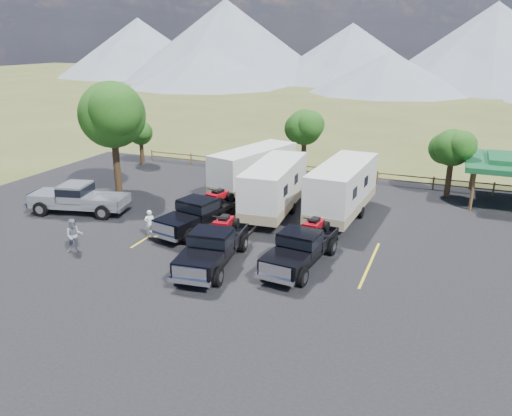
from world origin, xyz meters
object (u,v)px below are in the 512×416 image
at_px(person_b, 74,236).
at_px(trailer_left, 254,170).
at_px(rig_center, 213,245).
at_px(trailer_right, 342,190).
at_px(rig_right, 301,246).
at_px(pickup_silver, 79,198).
at_px(rig_left, 201,212).
at_px(person_a, 150,224).
at_px(tree_big_nw, 112,115).
at_px(trailer_center, 274,188).

bearing_deg(person_b, trailer_left, 32.35).
bearing_deg(rig_center, trailer_right, 58.27).
bearing_deg(trailer_right, person_b, -134.70).
xyz_separation_m(rig_right, person_b, (-11.20, -2.93, -0.07)).
height_order(trailer_right, pickup_silver, trailer_right).
bearing_deg(trailer_left, person_b, -93.72).
relative_size(rig_center, person_b, 3.52).
distance_m(rig_left, rig_center, 4.88).
relative_size(trailer_right, person_b, 5.39).
xyz_separation_m(rig_center, pickup_silver, (-11.20, 3.55, 0.00)).
distance_m(trailer_left, trailer_right, 7.45).
distance_m(rig_center, trailer_right, 10.00).
height_order(trailer_right, person_a, trailer_right).
xyz_separation_m(trailer_right, pickup_silver, (-15.39, -5.50, -0.76)).
bearing_deg(pickup_silver, rig_left, 79.82).
distance_m(tree_big_nw, rig_left, 10.54).
bearing_deg(person_b, rig_right, -24.07).
bearing_deg(person_b, rig_center, -27.99).
bearing_deg(person_a, trailer_left, -138.11).
bearing_deg(rig_center, rig_left, 118.57).
relative_size(trailer_center, person_b, 5.22).
xyz_separation_m(tree_big_nw, pickup_silver, (0.29, -4.34, -4.57)).
height_order(rig_center, trailer_left, trailer_left).
height_order(rig_center, pickup_silver, rig_center).
bearing_deg(rig_left, rig_right, -8.32).
relative_size(tree_big_nw, rig_center, 1.25).
bearing_deg(rig_center, person_b, -176.16).
bearing_deg(person_b, tree_big_nw, 75.84).
bearing_deg(rig_right, rig_left, 165.90).
bearing_deg(rig_left, pickup_silver, -165.74).
height_order(tree_big_nw, trailer_right, tree_big_nw).
bearing_deg(trailer_center, rig_left, -130.67).
height_order(trailer_right, person_b, trailer_right).
distance_m(trailer_left, trailer_center, 4.72).
bearing_deg(rig_left, trailer_center, 64.98).
bearing_deg(rig_left, person_b, -118.24).
bearing_deg(pickup_silver, rig_right, 69.39).
xyz_separation_m(tree_big_nw, trailer_center, (11.65, 0.16, -3.87)).
relative_size(rig_right, person_a, 3.86).
bearing_deg(trailer_left, person_a, -86.38).
bearing_deg(trailer_right, pickup_silver, -157.37).
bearing_deg(rig_center, tree_big_nw, 138.64).
distance_m(rig_center, trailer_center, 8.08).
xyz_separation_m(trailer_right, person_a, (-8.99, -7.28, -0.95)).
relative_size(rig_center, person_a, 3.97).
xyz_separation_m(rig_left, rig_right, (6.78, -2.42, -0.04)).
height_order(tree_big_nw, rig_center, tree_big_nw).
distance_m(tree_big_nw, person_b, 11.20).
xyz_separation_m(trailer_left, trailer_right, (6.94, -2.71, 0.09)).
relative_size(trailer_center, pickup_silver, 1.41).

